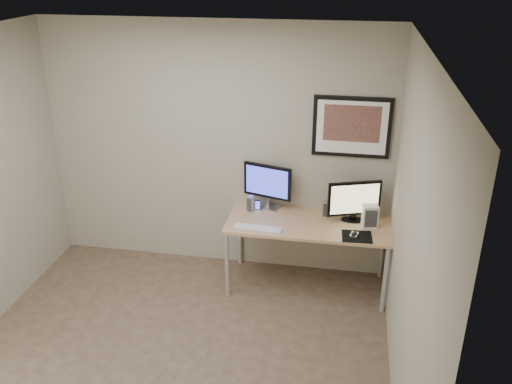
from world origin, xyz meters
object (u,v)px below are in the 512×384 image
keyboard (258,228)px  monitor_large (267,184)px  desk (308,228)px  framed_art (352,127)px  monitor_tv (354,200)px  speaker_left (251,204)px  speaker_right (325,209)px  fan_unit (370,216)px  phone_dock (258,206)px

keyboard → monitor_large: bearing=92.5°
desk → monitor_large: (-0.45, 0.26, 0.33)m
framed_art → keyboard: 1.33m
monitor_tv → speaker_left: monitor_tv is taller
desk → speaker_right: speaker_right is taller
monitor_tv → fan_unit: monitor_tv is taller
speaker_right → phone_dock: bearing=171.4°
desk → speaker_left: size_ratio=9.49×
monitor_tv → speaker_right: (-0.28, 0.05, -0.14)m
monitor_tv → keyboard: monitor_tv is taller
speaker_right → fan_unit: 0.46m
monitor_large → speaker_right: 0.64m
monitor_large → fan_unit: monitor_large is taller
desk → fan_unit: bearing=1.0°
monitor_tv → speaker_right: size_ratio=3.10×
desk → monitor_tv: bearing=14.2°
monitor_large → keyboard: size_ratio=1.07×
framed_art → fan_unit: bearing=-53.9°
framed_art → monitor_tv: size_ratio=1.47×
framed_art → keyboard: bearing=-145.6°
framed_art → monitor_tv: (0.08, -0.22, -0.67)m
desk → phone_dock: bearing=164.6°
monitor_tv → speaker_right: monitor_tv is taller
desk → framed_art: bearing=43.5°
framed_art → fan_unit: (0.23, -0.32, -0.78)m
speaker_left → keyboard: bearing=-51.3°
framed_art → fan_unit: 0.88m
monitor_large → keyboard: 0.55m
monitor_tv → phone_dock: (-0.96, 0.04, -0.16)m
monitor_tv → keyboard: 0.98m
speaker_left → speaker_right: speaker_left is taller
speaker_left → fan_unit: (1.19, -0.13, 0.03)m
keyboard → monitor_tv: bearing=24.7°
framed_art → speaker_left: 1.27m
monitor_tv → speaker_left: (-1.03, 0.03, -0.14)m
speaker_left → fan_unit: fan_unit is taller
framed_art → speaker_left: bearing=-168.5°
monitor_tv → fan_unit: size_ratio=2.29×
keyboard → fan_unit: 1.08m
framed_art → speaker_right: size_ratio=4.55×
desk → framed_art: size_ratio=2.13×
keyboard → speaker_left: bearing=115.0°
desk → phone_dock: (-0.54, 0.15, 0.13)m
fan_unit → keyboard: bearing=-177.7°
framed_art → speaker_right: 0.85m
monitor_large → fan_unit: size_ratio=2.27×
desk → monitor_large: size_ratio=3.16×
phone_dock → fan_unit: size_ratio=0.59×
speaker_left → keyboard: speaker_left is taller
speaker_right → phone_dock: (-0.69, -0.01, -0.02)m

